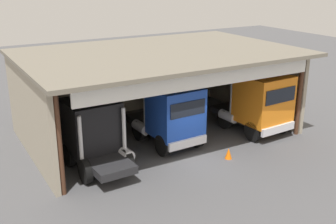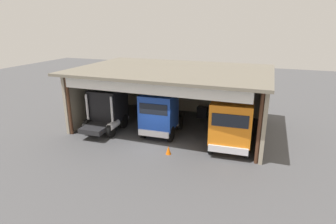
% 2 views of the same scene
% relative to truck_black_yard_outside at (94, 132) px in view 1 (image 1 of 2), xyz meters
% --- Properties ---
extents(ground_plane, '(80.00, 80.00, 0.00)m').
position_rel_truck_black_yard_outside_xyz_m(ground_plane, '(4.72, -2.01, -1.75)').
color(ground_plane, '#4C4C4F').
rests_on(ground_plane, ground).
extents(workshop_shed, '(14.82, 10.05, 4.88)m').
position_rel_truck_black_yard_outside_xyz_m(workshop_shed, '(4.72, 3.18, 1.69)').
color(workshop_shed, '#9E937F').
rests_on(workshop_shed, ground).
extents(truck_black_yard_outside, '(2.63, 4.44, 3.27)m').
position_rel_truck_black_yard_outside_xyz_m(truck_black_yard_outside, '(0.00, 0.00, 0.00)').
color(truck_black_yard_outside, black).
rests_on(truck_black_yard_outside, ground).
extents(truck_blue_center_right_bay, '(2.71, 5.26, 3.73)m').
position_rel_truck_black_yard_outside_xyz_m(truck_blue_center_right_bay, '(4.41, 0.27, -0.01)').
color(truck_blue_center_right_bay, '#1E47B7').
rests_on(truck_blue_center_right_bay, ground).
extents(truck_orange_right_bay, '(2.93, 5.03, 3.64)m').
position_rel_truck_black_yard_outside_xyz_m(truck_orange_right_bay, '(9.76, -0.58, 0.11)').
color(truck_orange_right_bay, orange).
rests_on(truck_orange_right_bay, ground).
extents(oil_drum, '(0.58, 0.58, 0.93)m').
position_rel_truck_black_yard_outside_xyz_m(oil_drum, '(6.56, 5.68, -1.29)').
color(oil_drum, '#197233').
rests_on(oil_drum, ground).
extents(tool_cart, '(0.90, 0.60, 1.00)m').
position_rel_truck_black_yard_outside_xyz_m(tool_cart, '(6.44, 5.48, -1.25)').
color(tool_cart, black).
rests_on(tool_cart, ground).
extents(traffic_cone, '(0.36, 0.36, 0.56)m').
position_rel_truck_black_yard_outside_xyz_m(traffic_cone, '(6.10, -2.56, -1.47)').
color(traffic_cone, orange).
rests_on(traffic_cone, ground).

